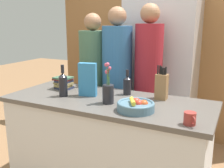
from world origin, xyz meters
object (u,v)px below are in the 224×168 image
book_stack (64,83)px  bottle_oil (63,84)px  flower_vase (108,91)px  bottle_vinegar (85,78)px  bottle_wine (127,85)px  knife_block (162,86)px  person_at_sink (94,77)px  person_in_blue (117,76)px  refrigerator (161,73)px  cereal_box (88,80)px  fruit_bowl (136,106)px  coffee_mug (190,119)px  person_in_red_tee (148,76)px

book_stack → bottle_oil: 0.28m
flower_vase → bottle_vinegar: 0.63m
bottle_wine → knife_block: bearing=-0.6°
person_at_sink → person_in_blue: person_in_blue is taller
person_in_blue → flower_vase: bearing=-56.7°
flower_vase → person_at_sink: (-0.58, 0.74, -0.07)m
book_stack → bottle_wine: bottle_wine is taller
refrigerator → cereal_box: bearing=-106.4°
flower_vase → cereal_box: 0.31m
knife_block → bottle_wine: (-0.33, 0.00, -0.03)m
refrigerator → fruit_bowl: 1.42m
fruit_bowl → bottle_oil: bottle_oil is taller
cereal_box → bottle_wine: 0.38m
fruit_bowl → bottle_vinegar: (-0.76, 0.48, 0.06)m
flower_vase → bottle_oil: size_ratio=1.20×
book_stack → person_at_sink: size_ratio=0.12×
coffee_mug → bottle_wine: bottle_wine is taller
bottle_wine → cereal_box: bearing=-147.1°
knife_block → bottle_oil: (-0.84, -0.31, -0.00)m
bottle_oil → bottle_wine: 0.60m
bottle_oil → person_at_sink: (-0.10, 0.73, -0.08)m
bottle_vinegar → person_at_sink: person_at_sink is taller
knife_block → bottle_oil: bearing=-159.7°
refrigerator → bottle_wine: refrigerator is taller
bottle_oil → knife_block: bearing=20.3°
bottle_vinegar → bottle_oil: bearing=-88.9°
bottle_vinegar → coffee_mug: bearing=-26.0°
fruit_bowl → person_in_blue: 0.97m
fruit_bowl → person_in_blue: size_ratio=0.17×
person_in_blue → cereal_box: bearing=-77.9°
fruit_bowl → bottle_vinegar: 0.90m
flower_vase → bottle_vinegar: (-0.48, 0.40, -0.01)m
flower_vase → person_in_red_tee: 0.81m
flower_vase → book_stack: (-0.64, 0.23, -0.04)m
bottle_oil → bottle_vinegar: 0.39m
bottle_oil → cereal_box: bearing=30.0°
person_at_sink → bottle_oil: bearing=-69.1°
cereal_box → refrigerator: bearing=73.6°
bottle_oil → person_in_red_tee: (0.56, 0.79, -0.02)m
person_in_red_tee → bottle_oil: bearing=-109.2°
coffee_mug → person_in_blue: person_in_blue is taller
coffee_mug → person_in_red_tee: person_in_red_tee is taller
person_in_blue → person_at_sink: bearing=-168.7°
bottle_wine → bottle_oil: bearing=-148.2°
cereal_box → bottle_oil: 0.23m
knife_block → person_at_sink: person_at_sink is taller
person_in_blue → book_stack: bearing=-113.9°
coffee_mug → person_in_red_tee: size_ratio=0.06×
refrigerator → coffee_mug: size_ratio=18.05×
bottle_vinegar → person_in_blue: (0.22, 0.33, -0.02)m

